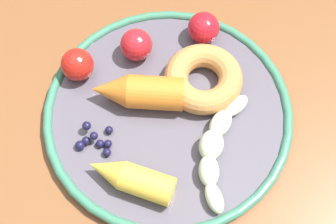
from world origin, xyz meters
The scene contains 10 objects.
dining_table centered at (0.00, 0.00, 0.66)m, with size 1.00×0.75×0.77m.
plate centered at (0.03, -0.01, 0.78)m, with size 0.32×0.32×0.02m.
banana centered at (0.09, -0.06, 0.80)m, with size 0.07×0.16×0.03m.
carrot_orange centered at (-0.01, 0.01, 0.81)m, with size 0.12×0.05×0.04m.
carrot_yellow centered at (-0.01, -0.10, 0.80)m, with size 0.11×0.07×0.04m.
donut centered at (0.07, 0.04, 0.80)m, with size 0.10×0.10×0.03m, color #C28244.
blueberry_pile centered at (-0.06, -0.05, 0.79)m, with size 0.05×0.04×0.02m.
tomato_near centered at (-0.09, 0.05, 0.81)m, with size 0.04×0.04×0.04m, color red.
tomato_mid centered at (-0.02, 0.08, 0.81)m, with size 0.04×0.04×0.04m, color red.
tomato_far centered at (0.07, 0.11, 0.81)m, with size 0.04×0.04×0.04m, color red.
Camera 1 is at (0.04, -0.30, 1.36)m, focal length 53.60 mm.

